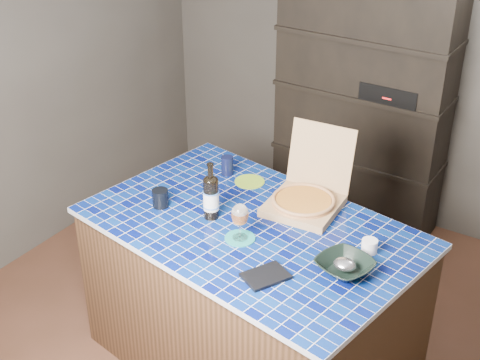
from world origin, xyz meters
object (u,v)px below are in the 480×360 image
Objects in this scene: pizza_box at (305,198)px; dvd_case at (266,276)px; kitchen_island at (251,296)px; wine_glass at (240,215)px; mead_bottle at (211,197)px; bowl at (345,266)px.

dvd_case is at bearing -82.40° from pizza_box.
kitchen_island is 9.49× the size of wine_glass.
pizza_box reaches higher than mead_bottle.
mead_bottle is at bearing -158.16° from kitchen_island.
pizza_box is at bearing 129.20° from dvd_case.
mead_bottle reaches higher than dvd_case.
pizza_box reaches higher than wine_glass.
mead_bottle is 0.25m from wine_glass.
mead_bottle is 0.59m from dvd_case.
mead_bottle is at bearing 176.13° from bowl.
dvd_case is at bearing -140.15° from bowl.
bowl reaches higher than dvd_case.
bowl is (0.78, -0.05, -0.09)m from mead_bottle.
bowl is at bearing 3.73° from wine_glass.
wine_glass is (0.02, -0.14, 0.60)m from kitchen_island.
wine_glass reaches higher than dvd_case.
bowl is at bearing -48.57° from pizza_box.
pizza_box is 2.43× the size of wine_glass.
bowl is (0.28, 0.23, 0.02)m from dvd_case.
pizza_box is 0.58m from bowl.
mead_bottle is at bearing -140.52° from pizza_box.
mead_bottle reaches higher than wine_glass.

